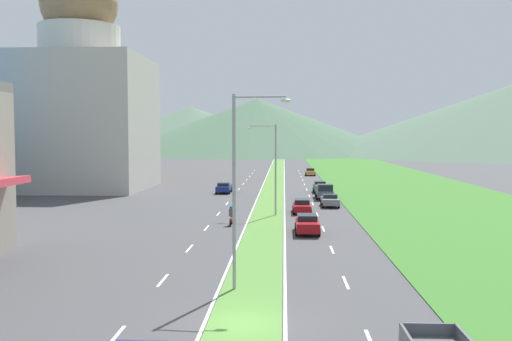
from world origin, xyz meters
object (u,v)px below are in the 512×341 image
object	(u,v)px
street_lamp_mid	(272,163)
car_5	(307,224)
car_6	(320,187)
car_7	(330,200)
motorcycle_rider	(231,217)
car_3	(224,188)
car_0	(310,172)
pickup_truck_0	(324,191)
street_lamp_near	(240,179)
car_1	(302,206)

from	to	relation	value
street_lamp_mid	car_5	size ratio (longest dim) A/B	1.93
car_6	car_7	distance (m)	15.89
car_7	motorcycle_rider	world-z (taller)	motorcycle_rider
street_lamp_mid	car_6	xyz separation A→B (m)	(6.28, 23.43, -4.50)
car_3	car_0	bearing A→B (deg)	-21.02
car_0	car_6	distance (m)	34.81
car_5	motorcycle_rider	xyz separation A→B (m)	(-6.69, 3.75, -0.05)
car_3	car_6	xyz separation A→B (m)	(13.56, 1.09, 0.04)
street_lamp_mid	pickup_truck_0	size ratio (longest dim) A/B	1.71
car_5	street_lamp_mid	bearing A→B (deg)	-163.27
car_0	car_3	distance (m)	38.46
car_3	car_7	distance (m)	20.16
street_lamp_near	pickup_truck_0	bearing A→B (deg)	80.26
car_1	car_5	distance (m)	12.50
street_lamp_mid	car_1	bearing A→B (deg)	35.32
car_3	pickup_truck_0	size ratio (longest dim) A/B	0.87
car_0	car_6	size ratio (longest dim) A/B	0.98
street_lamp_near	car_0	bearing A→B (deg)	84.95
car_0	motorcycle_rider	xyz separation A→B (m)	(-10.10, -64.83, -0.01)
street_lamp_near	street_lamp_mid	xyz separation A→B (m)	(1.12, 28.11, -0.53)
car_6	car_3	bearing A→B (deg)	-85.40
car_3	car_6	bearing A→B (deg)	-85.40
street_lamp_near	car_3	world-z (taller)	street_lamp_near
car_1	car_3	distance (m)	22.66
street_lamp_mid	car_6	world-z (taller)	street_lamp_mid
street_lamp_near	street_lamp_mid	bearing A→B (deg)	87.72
car_6	street_lamp_near	bearing A→B (deg)	-8.17
street_lamp_mid	car_6	bearing A→B (deg)	74.99
street_lamp_near	car_7	distance (m)	36.79
car_0	street_lamp_mid	bearing A→B (deg)	-6.38
street_lamp_near	car_7	world-z (taller)	street_lamp_near
car_1	car_6	world-z (taller)	car_6
street_lamp_near	car_7	bearing A→B (deg)	78.07
car_3	motorcycle_rider	world-z (taller)	motorcycle_rider
car_6	motorcycle_rider	bearing A→B (deg)	-18.20
street_lamp_mid	car_5	distance (m)	11.70
car_7	pickup_truck_0	world-z (taller)	pickup_truck_0
pickup_truck_0	motorcycle_rider	distance (m)	24.01
car_3	car_6	world-z (taller)	car_6
car_0	car_3	world-z (taller)	car_0
car_3	car_5	size ratio (longest dim) A/B	0.98
pickup_truck_0	motorcycle_rider	bearing A→B (deg)	-24.39
car_7	street_lamp_mid	bearing A→B (deg)	-40.40
car_0	car_5	size ratio (longest dim) A/B	0.84
car_5	car_7	size ratio (longest dim) A/B	1.15
car_3	car_7	xyz separation A→B (m)	(13.69, -14.80, -0.03)
car_6	car_7	size ratio (longest dim) A/B	0.99
street_lamp_mid	motorcycle_rider	distance (m)	8.78
street_lamp_mid	car_0	bearing A→B (deg)	83.62
street_lamp_mid	car_1	world-z (taller)	street_lamp_mid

